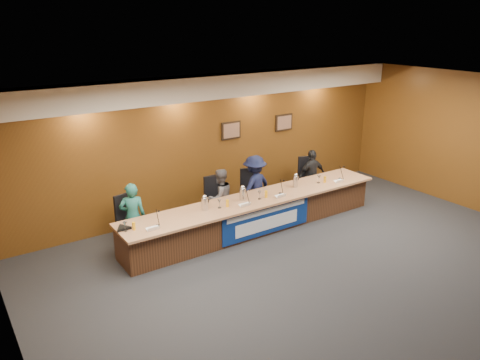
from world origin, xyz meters
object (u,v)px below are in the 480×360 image
at_px(dais_body, 255,214).
at_px(panelist_b, 220,198).
at_px(panelist_d, 312,176).
at_px(office_chair_a, 132,225).
at_px(office_chair_c, 252,195).
at_px(speakerphone, 123,228).
at_px(office_chair_b, 218,204).
at_px(panelist_a, 133,217).
at_px(carafe_left, 205,204).
at_px(office_chair_d, 309,181).
at_px(panelist_c, 255,186).
at_px(banner, 267,220).
at_px(carafe_right, 296,181).
at_px(carafe_mid, 243,194).

xyz_separation_m(dais_body, panelist_b, (-0.51, 0.62, 0.30)).
xyz_separation_m(panelist_d, office_chair_a, (-4.68, 0.10, -0.18)).
height_order(office_chair_c, speakerphone, speakerphone).
xyz_separation_m(office_chair_b, office_chair_c, (0.92, 0.00, 0.00)).
height_order(panelist_b, panelist_d, panelist_d).
distance_m(panelist_b, office_chair_a, 2.01).
relative_size(panelist_b, panelist_d, 0.99).
bearing_deg(panelist_d, panelist_a, 3.87).
height_order(panelist_a, panelist_b, panelist_a).
relative_size(office_chair_b, carafe_left, 1.90).
distance_m(office_chair_d, carafe_left, 3.51).
bearing_deg(panelist_c, panelist_b, -13.53).
height_order(panelist_b, office_chair_a, panelist_b).
xyz_separation_m(office_chair_b, carafe_left, (-0.74, -0.72, 0.40)).
height_order(panelist_a, office_chair_d, panelist_a).
xyz_separation_m(dais_body, carafe_left, (-1.25, -0.00, 0.53)).
height_order(panelist_d, office_chair_b, panelist_d).
distance_m(office_chair_a, office_chair_b, 2.00).
xyz_separation_m(banner, office_chair_a, (-2.51, 1.13, 0.10)).
relative_size(office_chair_c, speakerphone, 1.50).
relative_size(dais_body, speakerphone, 18.75).
relative_size(office_chair_a, carafe_right, 1.89).
relative_size(panelist_a, panelist_c, 0.95).
relative_size(banner, carafe_left, 8.69).
relative_size(dais_body, panelist_c, 4.13).
distance_m(carafe_mid, speakerphone, 2.60).
bearing_deg(carafe_right, panelist_b, 160.20).
bearing_deg(speakerphone, panelist_b, 13.40).
relative_size(dais_body, office_chair_c, 12.50).
relative_size(dais_body, office_chair_d, 12.50).
bearing_deg(carafe_mid, carafe_left, -178.25).
xyz_separation_m(panelist_a, carafe_right, (3.64, -0.59, 0.19)).
relative_size(banner, office_chair_b, 4.58).
height_order(dais_body, office_chair_d, dais_body).
relative_size(banner, office_chair_d, 4.58).
xyz_separation_m(panelist_d, speakerphone, (-5.08, -0.57, 0.12)).
xyz_separation_m(office_chair_b, carafe_mid, (0.19, -0.69, 0.40)).
bearing_deg(carafe_mid, carafe_right, 0.05).
bearing_deg(panelist_d, office_chair_a, 2.65).
relative_size(office_chair_a, office_chair_d, 1.00).
bearing_deg(panelist_a, panelist_c, -160.18).
bearing_deg(banner, office_chair_b, 114.32).
distance_m(dais_body, panelist_b, 0.85).
relative_size(office_chair_a, speakerphone, 1.50).
distance_m(dais_body, office_chair_a, 2.62).
distance_m(dais_body, banner, 0.42).
distance_m(banner, panelist_a, 2.74).
relative_size(banner, panelist_d, 1.67).
xyz_separation_m(carafe_left, carafe_right, (2.38, 0.03, 0.00)).
height_order(dais_body, carafe_mid, carafe_mid).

